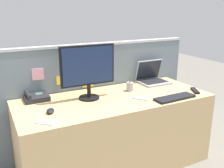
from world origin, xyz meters
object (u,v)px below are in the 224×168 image
at_px(desk_phone, 36,97).
at_px(desktop_monitor, 88,68).
at_px(keyboard_main, 175,98).
at_px(cell_phone_white_slab, 46,122).
at_px(tv_remote, 195,91).
at_px(cell_phone_silver_slab, 140,98).
at_px(computer_mouse_right_hand, 50,111).
at_px(laptop, 152,77).
at_px(pen_cup, 130,86).

bearing_deg(desk_phone, desktop_monitor, -21.02).
height_order(keyboard_main, cell_phone_white_slab, keyboard_main).
bearing_deg(desktop_monitor, cell_phone_white_slab, -144.39).
bearing_deg(tv_remote, cell_phone_silver_slab, -159.64).
bearing_deg(cell_phone_silver_slab, desktop_monitor, 108.77).
distance_m(keyboard_main, computer_mouse_right_hand, 1.12).
height_order(laptop, keyboard_main, laptop).
height_order(computer_mouse_right_hand, cell_phone_silver_slab, computer_mouse_right_hand).
height_order(desktop_monitor, cell_phone_silver_slab, desktop_monitor).
bearing_deg(keyboard_main, cell_phone_silver_slab, 150.51).
height_order(laptop, cell_phone_silver_slab, laptop).
distance_m(pen_cup, tv_remote, 0.65).
xyz_separation_m(desk_phone, computer_mouse_right_hand, (0.04, -0.35, -0.01)).
distance_m(keyboard_main, cell_phone_silver_slab, 0.32).
xyz_separation_m(desk_phone, cell_phone_white_slab, (-0.03, -0.51, -0.02)).
relative_size(desk_phone, pen_cup, 1.27).
bearing_deg(laptop, desk_phone, 179.92).
height_order(cell_phone_silver_slab, cell_phone_white_slab, same).
height_order(computer_mouse_right_hand, pen_cup, pen_cup).
distance_m(laptop, computer_mouse_right_hand, 1.28).
xyz_separation_m(computer_mouse_right_hand, pen_cup, (0.85, 0.20, 0.03)).
height_order(desk_phone, tv_remote, desk_phone).
bearing_deg(laptop, cell_phone_white_slab, -158.58).
height_order(cell_phone_silver_slab, tv_remote, tv_remote).
relative_size(cell_phone_silver_slab, cell_phone_white_slab, 1.07).
distance_m(pen_cup, cell_phone_white_slab, 1.00).
relative_size(computer_mouse_right_hand, cell_phone_silver_slab, 0.69).
bearing_deg(computer_mouse_right_hand, cell_phone_white_slab, -92.83).
bearing_deg(pen_cup, computer_mouse_right_hand, -167.11).
relative_size(computer_mouse_right_hand, tv_remote, 0.59).
bearing_deg(keyboard_main, desk_phone, 152.27).
bearing_deg(computer_mouse_right_hand, tv_remote, 17.28).
distance_m(computer_mouse_right_hand, cell_phone_silver_slab, 0.82).
relative_size(desktop_monitor, laptop, 1.59).
relative_size(computer_mouse_right_hand, pen_cup, 0.60).
xyz_separation_m(cell_phone_silver_slab, cell_phone_white_slab, (-0.89, -0.11, 0.00)).
bearing_deg(computer_mouse_right_hand, keyboard_main, 12.07).
distance_m(desktop_monitor, pen_cup, 0.51).
height_order(pen_cup, tv_remote, pen_cup).
bearing_deg(cell_phone_white_slab, tv_remote, -45.45).
height_order(keyboard_main, tv_remote, keyboard_main).
distance_m(cell_phone_white_slab, tv_remote, 1.50).
relative_size(desktop_monitor, desk_phone, 2.41).
height_order(laptop, tv_remote, laptop).
bearing_deg(laptop, computer_mouse_right_hand, -164.17).
bearing_deg(pen_cup, cell_phone_silver_slab, -98.27).
height_order(keyboard_main, cell_phone_silver_slab, keyboard_main).
relative_size(cell_phone_silver_slab, tv_remote, 0.86).
bearing_deg(desktop_monitor, computer_mouse_right_hand, -156.01).
xyz_separation_m(laptop, cell_phone_silver_slab, (-0.41, -0.40, -0.05)).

